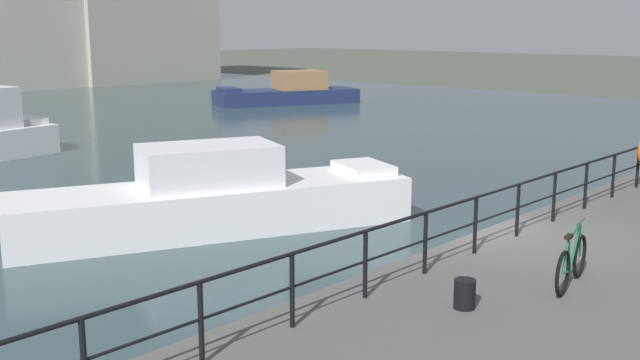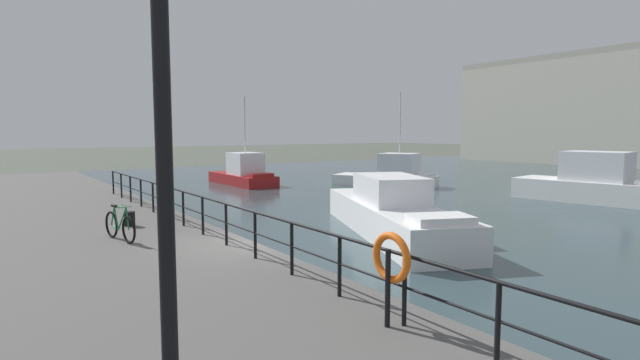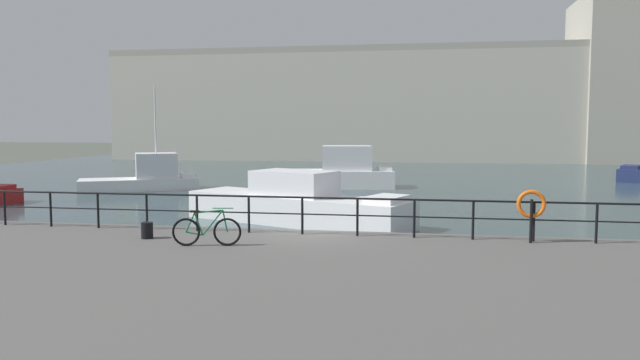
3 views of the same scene
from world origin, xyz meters
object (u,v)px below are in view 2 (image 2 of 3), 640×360
Objects in this scene: moored_small_launch at (392,213)px; parked_bicycle at (120,226)px; moored_white_yacht at (391,174)px; quay_lamp_post at (161,64)px; moored_harbor_tender at (243,173)px; life_ring_stand at (391,261)px; mooring_bollard at (130,219)px; moored_cabin_cruiser at (590,182)px.

moored_small_launch is 9.33m from parked_bicycle.
moored_small_launch is 1.34× the size of moored_white_yacht.
quay_lamp_post is (9.52, -11.16, 3.38)m from moored_small_launch.
moored_small_launch is 5.66× the size of parked_bicycle.
moored_white_yacht is at bearing 133.87° from quay_lamp_post.
moored_harbor_tender is 28.54m from life_ring_stand.
moored_harbor_tender is 3.98× the size of parked_bicycle.
life_ring_stand is (10.20, 1.17, 0.75)m from mooring_bollard.
moored_cabin_cruiser is 23.94m from parked_bicycle.
mooring_bollard is at bearing -81.65° from moored_small_launch.
parked_bicycle is at bearing -167.06° from life_ring_stand.
moored_white_yacht is 23.48m from parked_bicycle.
mooring_bollard is (-2.35, -8.59, 0.31)m from moored_small_launch.
moored_harbor_tender is 1.33× the size of quay_lamp_post.
mooring_bollard is 12.52m from quay_lamp_post.
mooring_bollard is (16.28, -11.75, 0.29)m from moored_harbor_tender.
moored_cabin_cruiser is 23.32m from mooring_bollard.
mooring_bollard is at bearing -91.90° from moored_white_yacht.
moored_small_launch is 14.63m from moored_cabin_cruiser.
life_ring_stand reaches higher than mooring_bollard.
moored_white_yacht is at bearing -172.36° from moored_cabin_cruiser.
moored_white_yacht is 4.22× the size of parked_bicycle.
quay_lamp_post is (11.87, -2.57, 3.07)m from mooring_bollard.
life_ring_stand is (8.23, 1.89, 0.59)m from parked_bicycle.
moored_cabin_cruiser is at bearing -11.22° from moored_white_yacht.
moored_small_launch is 15.05m from quay_lamp_post.
quay_lamp_post reaches higher than parked_bicycle.
moored_white_yacht is (6.71, 7.97, 0.01)m from moored_harbor_tender.
moored_harbor_tender is 18.90m from moored_small_launch.
moored_cabin_cruiser is 12.26m from moored_white_yacht.
moored_harbor_tender is 0.95× the size of moored_cabin_cruiser.
life_ring_stand reaches higher than parked_bicycle.
moored_cabin_cruiser is 23.48m from life_ring_stand.
life_ring_stand is at bearing -19.73° from moored_small_launch.
mooring_bollard is at bearing -35.24° from moored_harbor_tender.
parked_bicycle is 1.25× the size of life_ring_stand.
moored_harbor_tender is 20.08m from mooring_bollard.
quay_lamp_post is (1.67, -3.74, 2.31)m from life_ring_stand.
moored_white_yacht is at bearing 50.48° from moored_harbor_tender.
mooring_bollard is at bearing -104.28° from moored_cabin_cruiser.
moored_small_launch is 1.36× the size of moored_cabin_cruiser.
parked_bicycle is (-0.38, -9.31, 0.48)m from moored_small_launch.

